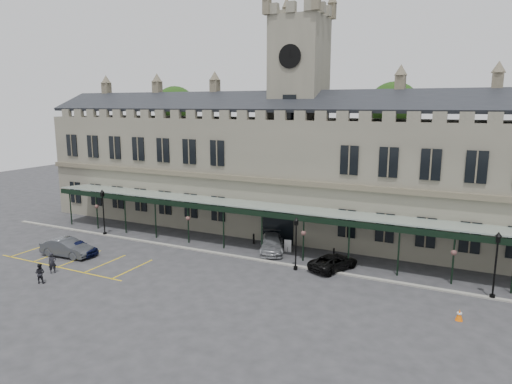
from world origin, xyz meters
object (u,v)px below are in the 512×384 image
at_px(clock_tower, 299,108).
at_px(car_left_b, 67,248).
at_px(traffic_cone, 459,315).
at_px(car_taxi, 271,243).
at_px(lamp_post_mid, 296,239).
at_px(car_van, 333,262).
at_px(station_building, 297,172).
at_px(lamp_post_left, 103,208).
at_px(lamp_post_right, 496,260).
at_px(car_left_a, 76,248).
at_px(sign_board, 288,246).
at_px(person_a, 52,263).
at_px(person_b, 40,273).

relative_size(clock_tower, car_left_b, 5.06).
xyz_separation_m(traffic_cone, car_taxi, (-16.35, 7.41, 0.40)).
bearing_deg(lamp_post_mid, car_van, 27.87).
distance_m(station_building, car_left_b, 23.64).
xyz_separation_m(lamp_post_left, lamp_post_right, (36.16, -0.03, 0.00)).
bearing_deg(station_building, car_left_a, -132.53).
bearing_deg(car_van, station_building, -29.89).
bearing_deg(car_van, sign_board, -2.42).
relative_size(sign_board, car_left_a, 0.27).
bearing_deg(car_taxi, person_a, -160.52).
height_order(station_building, car_left_b, station_building).
bearing_deg(person_a, car_left_a, 55.30).
xyz_separation_m(clock_tower, car_left_b, (-15.53, -16.99, -12.30)).
relative_size(lamp_post_right, sign_board, 4.22).
distance_m(clock_tower, person_a, 27.31).
relative_size(station_building, sign_board, 51.85).
height_order(station_building, clock_tower, clock_tower).
height_order(station_building, lamp_post_right, station_building).
bearing_deg(traffic_cone, car_taxi, 155.63).
height_order(traffic_cone, car_taxi, car_taxi).
relative_size(clock_tower, person_b, 15.81).
distance_m(lamp_post_left, person_a, 11.11).
distance_m(car_left_a, person_b, 6.58).
distance_m(lamp_post_right, person_a, 33.56).
height_order(station_building, car_taxi, station_building).
bearing_deg(clock_tower, station_building, -90.00).
bearing_deg(person_b, lamp_post_right, 175.70).
bearing_deg(clock_tower, lamp_post_right, -29.19).
height_order(clock_tower, car_taxi, clock_tower).
relative_size(sign_board, car_taxi, 0.22).
height_order(lamp_post_mid, car_taxi, lamp_post_mid).
distance_m(clock_tower, person_b, 28.40).
xyz_separation_m(car_left_b, car_taxi, (15.98, 9.35, -0.05)).
relative_size(traffic_cone, person_a, 0.44).
bearing_deg(traffic_cone, station_building, 138.32).
xyz_separation_m(station_building, clock_tower, (0.00, 0.09, 6.64)).
relative_size(lamp_post_left, person_b, 3.11).
relative_size(lamp_post_left, car_van, 1.07).
relative_size(car_left_b, car_taxi, 0.94).
relative_size(car_left_b, person_a, 2.91).
bearing_deg(lamp_post_left, car_van, 1.77).
distance_m(clock_tower, lamp_post_mid, 15.87).
xyz_separation_m(car_left_b, person_a, (2.33, -3.53, 0.04)).
relative_size(lamp_post_right, person_a, 2.90).
relative_size(clock_tower, lamp_post_left, 5.08).
xyz_separation_m(clock_tower, traffic_cone, (16.80, -15.05, -12.75)).
distance_m(lamp_post_mid, car_van, 3.74).
height_order(lamp_post_left, car_left_a, lamp_post_left).
height_order(car_left_a, car_van, car_left_a).
bearing_deg(person_a, car_van, -30.30).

